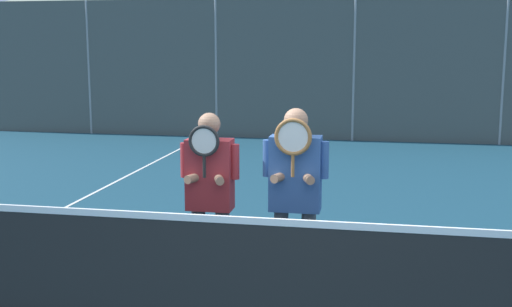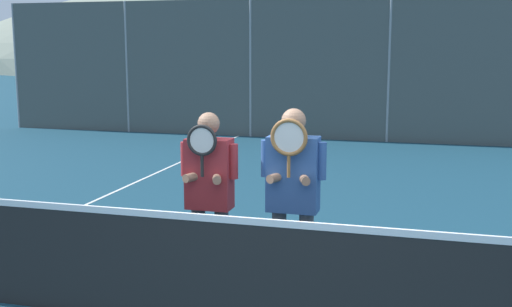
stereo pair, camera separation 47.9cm
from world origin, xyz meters
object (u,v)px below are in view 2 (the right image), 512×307
Objects in this scene: player_center_left at (293,189)px; car_far_left at (167,92)px; player_leftmost at (209,189)px; car_left_of_center at (335,92)px.

player_center_left reaches higher than car_far_left.
player_center_left is 14.74m from car_far_left.
car_far_left is at bearing 115.08° from player_leftmost.
car_far_left is 0.99× the size of car_left_of_center.
car_left_of_center is (5.16, 0.46, 0.07)m from car_far_left.
car_left_of_center is at bearing 94.01° from player_leftmost.
car_left_of_center is (-1.73, 13.49, -0.12)m from player_center_left.
player_leftmost is 14.40m from car_far_left.
player_center_left is at bearing -62.16° from car_far_left.
player_center_left is (0.78, 0.01, 0.05)m from player_leftmost.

